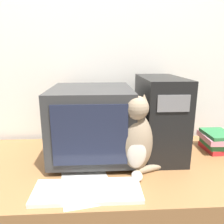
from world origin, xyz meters
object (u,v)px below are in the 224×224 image
Objects in this scene: cat at (136,139)px; pen at (58,182)px; computer_tower at (159,116)px; keyboard at (87,191)px; book_stack at (216,141)px; crt_monitor at (92,122)px.

pen is at bearing -164.98° from cat.
keyboard is (-0.40, -0.38, -0.21)m from computer_tower.
computer_tower is 0.28m from cat.
keyboard is at bearing -152.83° from book_stack.
crt_monitor is 0.28m from cat.
computer_tower is at bearing 53.20° from cat.
computer_tower is at bearing 5.09° from crt_monitor.
crt_monitor is at bearing 88.28° from keyboard.
keyboard is 0.85m from book_stack.
cat reaches higher than keyboard.
crt_monitor is 1.03× the size of keyboard.
pen is (-0.36, -0.09, -0.16)m from cat.
crt_monitor reaches higher than pen.
keyboard is (-0.01, -0.35, -0.19)m from crt_monitor.
computer_tower reaches higher than keyboard.
crt_monitor is 3.42× the size of pen.
cat is (0.21, -0.18, -0.03)m from crt_monitor.
crt_monitor is 0.39m from computer_tower.
book_stack reaches higher than pen.
book_stack is at bearing 23.85° from cat.
book_stack is (0.36, 0.00, -0.16)m from computer_tower.
keyboard is 2.11× the size of book_stack.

